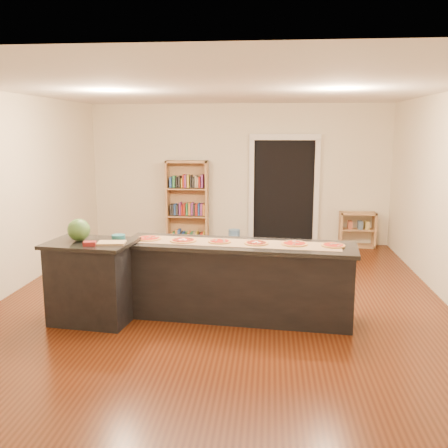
# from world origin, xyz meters

# --- Properties ---
(room) EXTENTS (6.00, 7.00, 2.80)m
(room) POSITION_xyz_m (0.00, 0.00, 1.40)
(room) COLOR beige
(room) RESTS_ON ground
(doorway) EXTENTS (1.40, 0.09, 2.21)m
(doorway) POSITION_xyz_m (0.90, 3.46, 1.20)
(doorway) COLOR black
(doorway) RESTS_ON room
(kitchen_island) EXTENTS (2.83, 0.77, 0.93)m
(kitchen_island) POSITION_xyz_m (0.25, -0.69, 0.47)
(kitchen_island) COLOR black
(kitchen_island) RESTS_ON ground
(side_counter) EXTENTS (1.00, 0.73, 0.99)m
(side_counter) POSITION_xyz_m (-1.48, -0.99, 0.50)
(side_counter) COLOR black
(side_counter) RESTS_ON ground
(bookshelf) EXTENTS (0.84, 0.30, 1.68)m
(bookshelf) POSITION_xyz_m (-1.04, 3.30, 0.84)
(bookshelf) COLOR tan
(bookshelf) RESTS_ON ground
(low_shelf) EXTENTS (0.69, 0.30, 0.69)m
(low_shelf) POSITION_xyz_m (2.36, 3.30, 0.35)
(low_shelf) COLOR tan
(low_shelf) RESTS_ON ground
(waste_bin) EXTENTS (0.23, 0.23, 0.34)m
(waste_bin) POSITION_xyz_m (-0.07, 3.11, 0.17)
(waste_bin) COLOR #5180B4
(waste_bin) RESTS_ON ground
(kraft_paper) EXTENTS (2.49, 0.68, 0.00)m
(kraft_paper) POSITION_xyz_m (0.25, -0.69, 0.94)
(kraft_paper) COLOR #AB7B58
(kraft_paper) RESTS_ON kitchen_island
(watermelon) EXTENTS (0.27, 0.27, 0.27)m
(watermelon) POSITION_xyz_m (-1.62, -0.97, 1.12)
(watermelon) COLOR #144214
(watermelon) RESTS_ON side_counter
(cutting_board) EXTENTS (0.34, 0.25, 0.02)m
(cutting_board) POSITION_xyz_m (-1.19, -1.08, 1.00)
(cutting_board) COLOR tan
(cutting_board) RESTS_ON side_counter
(package_red) EXTENTS (0.15, 0.12, 0.05)m
(package_red) POSITION_xyz_m (-1.41, -1.20, 1.01)
(package_red) COLOR maroon
(package_red) RESTS_ON side_counter
(package_teal) EXTENTS (0.16, 0.16, 0.06)m
(package_teal) POSITION_xyz_m (-1.17, -0.87, 1.02)
(package_teal) COLOR #195966
(package_teal) RESTS_ON side_counter
(pizza_a) EXTENTS (0.29, 0.29, 0.02)m
(pizza_a) POSITION_xyz_m (-0.87, -0.58, 0.95)
(pizza_a) COLOR tan
(pizza_a) RESTS_ON kitchen_island
(pizza_b) EXTENTS (0.31, 0.31, 0.02)m
(pizza_b) POSITION_xyz_m (-0.43, -0.65, 0.95)
(pizza_b) COLOR tan
(pizza_b) RESTS_ON kitchen_island
(pizza_c) EXTENTS (0.27, 0.27, 0.02)m
(pizza_c) POSITION_xyz_m (0.03, -0.67, 0.95)
(pizza_c) COLOR tan
(pizza_c) RESTS_ON kitchen_island
(pizza_d) EXTENTS (0.31, 0.31, 0.02)m
(pizza_d) POSITION_xyz_m (0.48, -0.72, 0.95)
(pizza_d) COLOR tan
(pizza_d) RESTS_ON kitchen_island
(pizza_e) EXTENTS (0.30, 0.30, 0.02)m
(pizza_e) POSITION_xyz_m (0.93, -0.71, 0.95)
(pizza_e) COLOR tan
(pizza_e) RESTS_ON kitchen_island
(pizza_f) EXTENTS (0.27, 0.27, 0.02)m
(pizza_f) POSITION_xyz_m (1.38, -0.76, 0.95)
(pizza_f) COLOR tan
(pizza_f) RESTS_ON kitchen_island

